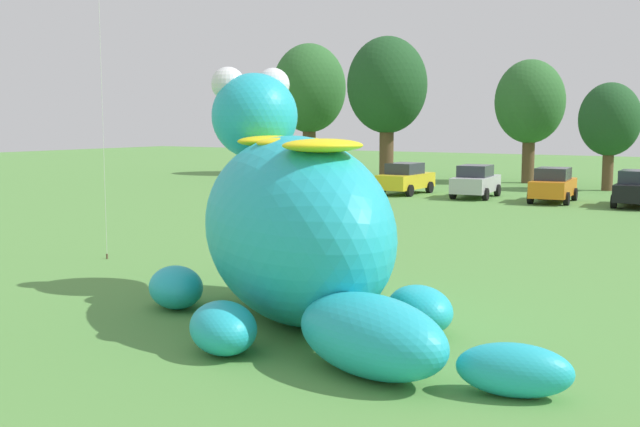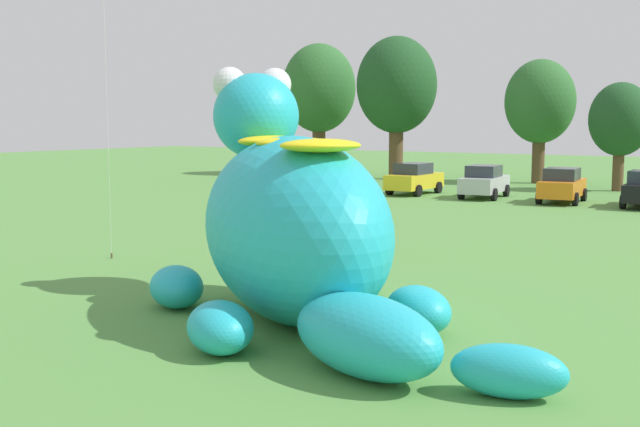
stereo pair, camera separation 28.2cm
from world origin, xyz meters
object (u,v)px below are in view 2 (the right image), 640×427
giant_inflatable_creature (294,226)px  car_orange (562,185)px  car_yellow (414,179)px  spectator_by_cars (284,194)px  spectator_near_inflatable (301,215)px  car_silver (484,182)px

giant_inflatable_creature → car_orange: 26.28m
car_yellow → car_orange: (8.15, -0.14, 0.00)m
giant_inflatable_creature → spectator_by_cars: bearing=126.2°
car_orange → spectator_near_inflatable: size_ratio=2.49×
giant_inflatable_creature → spectator_near_inflatable: size_ratio=5.78×
car_silver → spectator_near_inflatable: 17.24m
spectator_near_inflatable → spectator_by_cars: 7.67m
giant_inflatable_creature → car_silver: size_ratio=2.32×
car_orange → spectator_by_cars: bearing=-128.5°
car_orange → spectator_near_inflatable: (-3.97, -17.06, -0.01)m
giant_inflatable_creature → car_yellow: giant_inflatable_creature is taller
spectator_by_cars → car_yellow: bearing=86.3°
car_orange → car_silver: bearing=177.5°
car_silver → spectator_by_cars: (-4.79, -11.37, -0.01)m
car_yellow → spectator_by_cars: 11.35m
car_silver → car_orange: bearing=-2.5°
car_yellow → car_silver: (4.04, 0.04, 0.00)m
car_orange → spectator_by_cars: car_orange is taller
giant_inflatable_creature → car_yellow: bearing=111.2°
giant_inflatable_creature → spectator_by_cars: 18.61m
giant_inflatable_creature → spectator_by_cars: size_ratio=5.78×
car_silver → car_orange: (4.11, -0.18, 0.00)m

